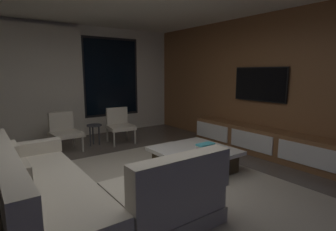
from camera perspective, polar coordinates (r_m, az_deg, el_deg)
The scene contains 12 objects.
floor at distance 3.75m, azimuth -6.79°, elevation -15.93°, with size 9.20×9.20×0.00m, color #564C44.
back_wall_with_window at distance 6.78m, azimuth -22.69°, elevation 6.51°, with size 6.60×0.30×2.70m.
media_wall at distance 5.56m, azimuth 21.79°, elevation 6.16°, with size 0.12×7.80×2.70m.
area_rug at distance 3.83m, azimuth -1.30°, elevation -15.15°, with size 3.20×3.80×0.01m, color #ADA391.
sectional_couch at distance 3.17m, azimuth -19.27°, elevation -15.56°, with size 1.98×2.50×0.82m.
coffee_table at distance 4.42m, azimuth 5.66°, elevation -9.28°, with size 1.16×1.16×0.36m.
book_stack_on_coffee_table at distance 4.27m, azimuth 7.93°, elevation -6.72°, with size 0.29×0.21×0.12m.
accent_chair_near_window at distance 6.16m, azimuth -10.35°, elevation -1.66°, with size 0.60×0.62×0.78m.
accent_chair_by_curtain at distance 5.80m, azimuth -21.32°, elevation -2.83°, with size 0.58×0.59×0.78m.
side_stool at distance 6.02m, azimuth -15.49°, elevation -2.69°, with size 0.32×0.32×0.46m.
media_console at distance 5.51m, azimuth 19.02°, elevation -5.29°, with size 0.46×3.10×0.52m.
mounted_tv at distance 5.61m, azimuth 19.03°, elevation 6.34°, with size 0.05×1.16×0.67m.
Camera 1 is at (-1.63, -2.97, 1.60)m, focal length 28.54 mm.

